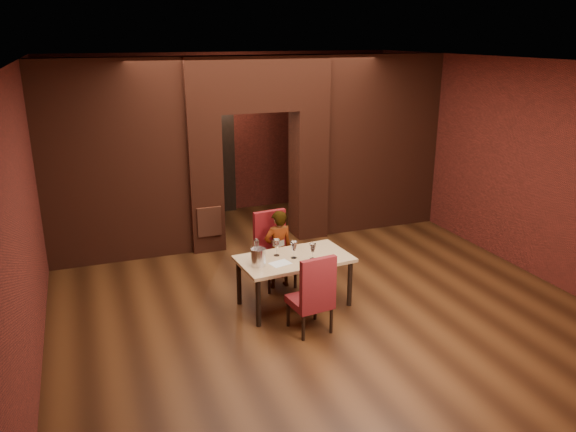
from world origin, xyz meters
name	(u,v)px	position (x,y,z in m)	size (l,w,h in m)	color
floor	(300,284)	(0.00, 0.00, 0.00)	(8.00, 8.00, 0.00)	#442411
ceiling	(302,61)	(0.00, 0.00, 3.20)	(7.00, 8.00, 0.04)	silver
wall_back	(227,134)	(0.00, 4.00, 1.60)	(7.00, 0.04, 3.20)	maroon
wall_front	(497,301)	(0.00, -4.00, 1.60)	(7.00, 0.04, 3.20)	maroon
wall_left	(27,205)	(-3.50, 0.00, 1.60)	(0.04, 8.00, 3.20)	maroon
wall_right	(503,160)	(3.50, 0.00, 1.60)	(0.04, 8.00, 3.20)	maroon
pillar_left	(204,183)	(-0.95, 2.00, 1.15)	(0.55, 0.55, 2.30)	maroon
pillar_right	(308,173)	(0.95, 2.00, 1.15)	(0.55, 0.55, 2.30)	maroon
lintel	(256,84)	(0.00, 2.00, 2.75)	(2.45, 0.55, 0.90)	maroon
wing_wall_left	(114,163)	(-2.36, 2.00, 1.60)	(2.27, 0.35, 3.20)	maroon
wing_wall_right	(379,143)	(2.36, 2.00, 1.60)	(2.27, 0.35, 3.20)	maroon
vent_panel	(209,222)	(-0.95, 1.71, 0.55)	(0.40, 0.03, 0.50)	#A34C2F
rear_door	(210,162)	(-0.40, 3.94, 1.05)	(0.90, 0.08, 2.10)	black
rear_door_frame	(210,163)	(-0.40, 3.90, 1.05)	(1.02, 0.04, 2.22)	black
dining_table	(294,281)	(-0.32, -0.58, 0.35)	(1.48, 0.83, 0.70)	tan
chair_far	(276,251)	(-0.34, 0.10, 0.55)	(0.50, 0.50, 1.09)	maroon
chair_near	(310,292)	(-0.39, -1.28, 0.52)	(0.47, 0.47, 1.03)	maroon
person_seated	(278,249)	(-0.32, 0.05, 0.58)	(0.42, 0.28, 1.16)	beige
wine_glass_a	(277,248)	(-0.52, -0.43, 0.81)	(0.09, 0.09, 0.23)	white
wine_glass_b	(294,250)	(-0.33, -0.60, 0.81)	(0.09, 0.09, 0.23)	white
wine_glass_c	(313,251)	(-0.11, -0.71, 0.80)	(0.09, 0.09, 0.22)	silver
tasting_sheet	(280,263)	(-0.57, -0.71, 0.70)	(0.26, 0.19, 0.00)	silver
wine_bucket	(258,257)	(-0.85, -0.67, 0.81)	(0.19, 0.19, 0.23)	silver
water_bottle	(257,249)	(-0.80, -0.44, 0.83)	(0.06, 0.06, 0.28)	white
potted_plant	(317,265)	(0.31, 0.08, 0.23)	(0.41, 0.36, 0.46)	#21691D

